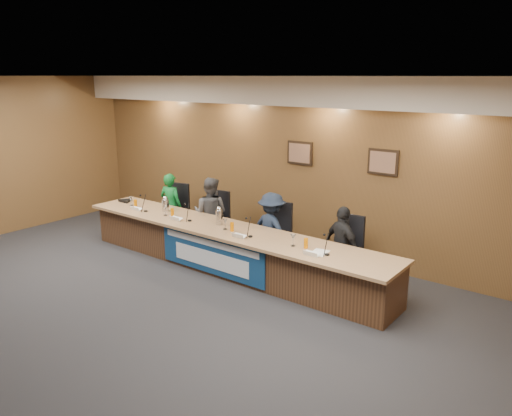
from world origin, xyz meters
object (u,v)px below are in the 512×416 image
(panelist_a, at_px, (171,206))
(office_chair_a, at_px, (175,214))
(dais_body, at_px, (228,250))
(carafe_mid, at_px, (219,217))
(speakerphone, at_px, (126,201))
(office_chair_c, at_px, (275,237))
(panelist_d, at_px, (342,246))
(banner, at_px, (211,255))
(panelist_c, at_px, (272,230))
(office_chair_b, at_px, (214,223))
(office_chair_d, at_px, (345,254))
(panelist_b, at_px, (210,213))
(carafe_left, at_px, (165,206))

(panelist_a, distance_m, office_chair_a, 0.21)
(dais_body, height_order, carafe_mid, carafe_mid)
(panelist_a, xyz_separation_m, speakerphone, (-0.71, -0.56, 0.11))
(dais_body, relative_size, office_chair_c, 12.50)
(panelist_d, bearing_deg, banner, 52.52)
(dais_body, relative_size, office_chair_a, 12.50)
(panelist_c, xyz_separation_m, office_chair_c, (0.00, 0.10, -0.17))
(office_chair_b, bearing_deg, office_chair_a, 172.59)
(dais_body, relative_size, office_chair_b, 12.50)
(panelist_a, relative_size, office_chair_d, 2.77)
(panelist_c, bearing_deg, speakerphone, 18.20)
(office_chair_b, relative_size, office_chair_c, 1.00)
(panelist_a, height_order, panelist_d, panelist_a)
(panelist_b, relative_size, carafe_mid, 5.50)
(office_chair_a, distance_m, carafe_left, 0.90)
(carafe_mid, bearing_deg, office_chair_c, 44.78)
(office_chair_c, height_order, carafe_left, carafe_left)
(panelist_c, bearing_deg, panelist_d, -171.69)
(office_chair_a, relative_size, carafe_mid, 1.91)
(panelist_a, xyz_separation_m, office_chair_d, (3.87, 0.10, -0.18))
(panelist_c, bearing_deg, panelist_a, 8.31)
(panelist_c, bearing_deg, carafe_left, 23.78)
(dais_body, distance_m, office_chair_a, 2.16)
(panelist_a, relative_size, office_chair_b, 2.77)
(office_chair_b, distance_m, carafe_left, 0.98)
(office_chair_c, bearing_deg, panelist_d, -9.66)
(office_chair_a, height_order, office_chair_d, same)
(panelist_a, height_order, speakerphone, panelist_a)
(office_chair_a, bearing_deg, speakerphone, -150.91)
(banner, xyz_separation_m, panelist_b, (-0.96, 1.03, 0.31))
(panelist_d, relative_size, carafe_mid, 5.07)
(office_chair_a, distance_m, office_chair_d, 3.87)
(office_chair_c, bearing_deg, office_chair_d, -5.44)
(banner, relative_size, panelist_a, 1.65)
(panelist_a, bearing_deg, carafe_left, 118.99)
(office_chair_a, relative_size, carafe_left, 2.12)
(carafe_left, bearing_deg, office_chair_c, 18.05)
(dais_body, xyz_separation_m, carafe_mid, (-0.21, 0.04, 0.53))
(banner, height_order, panelist_a, panelist_a)
(office_chair_c, distance_m, carafe_mid, 1.04)
(panelist_d, bearing_deg, office_chair_d, -66.86)
(office_chair_d, bearing_deg, panelist_d, -91.19)
(panelist_c, distance_m, carafe_mid, 0.92)
(panelist_d, relative_size, office_chair_c, 2.65)
(panelist_b, bearing_deg, carafe_left, 22.74)
(panelist_d, xyz_separation_m, office_chair_b, (-2.79, 0.10, -0.16))
(dais_body, height_order, panelist_a, panelist_a)
(panelist_d, bearing_deg, dais_body, 41.72)
(office_chair_c, bearing_deg, dais_body, -128.86)
(dais_body, relative_size, carafe_mid, 23.89)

